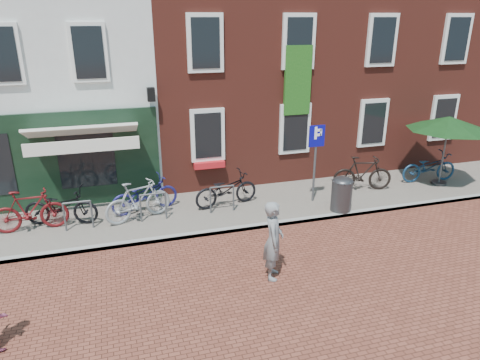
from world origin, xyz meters
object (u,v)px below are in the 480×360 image
object	(u,v)px
litter_bin	(342,192)
bicycle_5	(363,173)
bicycle_0	(61,206)
bicycle_1	(30,211)
bicycle_3	(138,201)
parking_sign	(316,150)
bicycle_2	(145,195)
bicycle_4	(226,189)
bicycle_6	(429,167)
parasol	(449,121)
woman	(273,240)

from	to	relation	value
litter_bin	bicycle_5	distance (m)	1.95
bicycle_0	litter_bin	bearing A→B (deg)	-85.48
bicycle_1	bicycle_3	xyz separation A→B (m)	(2.83, -0.14, 0.00)
litter_bin	bicycle_0	distance (m)	8.00
parking_sign	litter_bin	bearing A→B (deg)	-61.51
bicycle_2	bicycle_4	size ratio (longest dim) A/B	1.00
bicycle_0	bicycle_5	size ratio (longest dim) A/B	1.03
bicycle_1	bicycle_4	bearing A→B (deg)	-89.93
parking_sign	bicycle_6	world-z (taller)	parking_sign
parking_sign	bicycle_0	world-z (taller)	parking_sign
bicycle_3	bicycle_6	xyz separation A→B (m)	(9.96, 0.28, -0.06)
bicycle_3	bicycle_4	bearing A→B (deg)	-102.98
parasol	litter_bin	bearing A→B (deg)	-167.06
bicycle_0	bicycle_1	bearing A→B (deg)	118.39
litter_bin	bicycle_2	distance (m)	5.81
bicycle_0	bicycle_4	bearing A→B (deg)	-76.30
bicycle_2	bicycle_3	xyz separation A→B (m)	(-0.22, -0.54, 0.06)
bicycle_1	parking_sign	bearing A→B (deg)	-93.39
bicycle_2	bicycle_6	xyz separation A→B (m)	(9.73, -0.26, 0.00)
bicycle_4	woman	bearing A→B (deg)	170.95
woman	bicycle_5	world-z (taller)	woman
bicycle_4	bicycle_5	distance (m)	4.65
bicycle_4	bicycle_5	world-z (taller)	bicycle_5
parasol	woman	size ratio (longest dim) A/B	1.46
parking_sign	bicycle_3	world-z (taller)	parking_sign
parasol	bicycle_3	size ratio (longest dim) A/B	1.38
bicycle_3	bicycle_5	distance (m)	7.28
bicycle_6	bicycle_3	bearing A→B (deg)	96.69
bicycle_1	bicycle_4	size ratio (longest dim) A/B	0.97
parasol	bicycle_5	size ratio (longest dim) A/B	1.38
woman	bicycle_1	distance (m)	6.69
litter_bin	bicycle_2	world-z (taller)	litter_bin
bicycle_1	bicycle_6	distance (m)	12.79
parasol	parking_sign	bearing A→B (deg)	-178.69
parking_sign	bicycle_0	size ratio (longest dim) A/B	1.21
bicycle_0	bicycle_1	distance (m)	0.79
parking_sign	bicycle_3	xyz separation A→B (m)	(-5.33, 0.18, -1.09)
bicycle_4	bicycle_6	xyz separation A→B (m)	(7.33, 0.02, 0.00)
woman	bicycle_4	size ratio (longest dim) A/B	0.92
bicycle_4	bicycle_3	bearing A→B (deg)	86.05
parking_sign	bicycle_4	xyz separation A→B (m)	(-2.70, 0.43, -1.15)
bicycle_0	bicycle_3	world-z (taller)	bicycle_3
bicycle_4	bicycle_5	bearing A→B (deg)	-100.11
parasol	bicycle_3	world-z (taller)	parasol
litter_bin	bicycle_4	world-z (taller)	litter_bin
bicycle_4	parasol	bearing A→B (deg)	-101.97
parking_sign	woman	distance (m)	4.48
bicycle_4	bicycle_6	size ratio (longest dim) A/B	1.00
bicycle_1	bicycle_2	distance (m)	3.08
bicycle_1	bicycle_2	size ratio (longest dim) A/B	0.97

